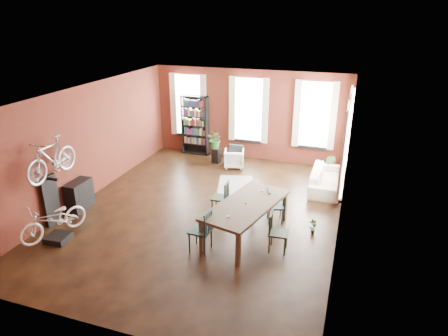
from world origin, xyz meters
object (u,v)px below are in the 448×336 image
at_px(bookshelf, 195,125).
at_px(plant_stand, 217,155).
at_px(dining_chair_d, 275,206).
at_px(bicycle_floor, 51,205).
at_px(dining_chair_a, 200,230).
at_px(dining_chair_b, 220,198).
at_px(bike_trainer, 58,238).
at_px(console_table, 79,195).
at_px(dining_chair_c, 278,233).
at_px(white_armchair, 234,158).
at_px(cream_sofa, 326,176).
at_px(dining_table, 246,219).

relative_size(bookshelf, plant_stand, 4.15).
relative_size(dining_chair_d, bicycle_floor, 0.54).
distance_m(dining_chair_a, dining_chair_d, 2.25).
distance_m(dining_chair_b, bicycle_floor, 4.13).
bearing_deg(bike_trainer, console_table, 109.16).
height_order(dining_chair_c, white_armchair, dining_chair_c).
relative_size(white_armchair, cream_sofa, 0.32).
bearing_deg(dining_chair_a, plant_stand, -161.31).
distance_m(bookshelf, bike_trainer, 6.87).
xyz_separation_m(white_armchair, plant_stand, (-0.72, 0.22, -0.07)).
relative_size(bookshelf, console_table, 2.75).
xyz_separation_m(dining_chair_b, bike_trainer, (-3.18, -2.54, -0.38)).
height_order(dining_chair_b, console_table, dining_chair_b).
bearing_deg(dining_chair_a, dining_chair_b, -172.28).
relative_size(dining_table, bicycle_floor, 1.53).
relative_size(bookshelf, white_armchair, 3.26).
bearing_deg(console_table, plant_stand, 62.60).
distance_m(dining_table, dining_chair_a, 1.24).
bearing_deg(bicycle_floor, bike_trainer, 73.92).
height_order(dining_chair_a, bookshelf, bookshelf).
bearing_deg(cream_sofa, console_table, 119.33).
height_order(bookshelf, cream_sofa, bookshelf).
distance_m(dining_chair_c, bicycle_floor, 5.21).
bearing_deg(console_table, dining_chair_d, 10.75).
xyz_separation_m(dining_chair_c, cream_sofa, (0.69, 3.80, -0.05)).
bearing_deg(dining_chair_d, bicycle_floor, 100.61).
xyz_separation_m(cream_sofa, bicycle_floor, (-5.71, -5.08, 0.55)).
height_order(dining_chair_a, bicycle_floor, bicycle_floor).
distance_m(dining_table, white_armchair, 4.51).
distance_m(white_armchair, cream_sofa, 3.26).
distance_m(dining_chair_a, bike_trainer, 3.44).
bearing_deg(dining_chair_d, dining_table, 131.02).
distance_m(dining_chair_a, white_armchair, 5.21).
xyz_separation_m(bookshelf, console_table, (-1.28, -5.20, -0.70)).
bearing_deg(console_table, dining_chair_a, -12.02).
bearing_deg(dining_table, white_armchair, 125.24).
relative_size(dining_chair_c, plant_stand, 1.73).
bearing_deg(dining_table, cream_sofa, 79.77).
bearing_deg(dining_chair_a, bookshelf, -153.86).
xyz_separation_m(dining_chair_b, dining_chair_d, (1.48, 0.01, -0.01)).
distance_m(dining_chair_d, cream_sofa, 2.71).
bearing_deg(plant_stand, dining_chair_b, -68.96).
bearing_deg(white_armchair, dining_chair_a, 83.79).
bearing_deg(dining_chair_d, dining_chair_a, 125.60).
distance_m(dining_chair_b, white_armchair, 3.40).
relative_size(white_armchair, bicycle_floor, 0.42).
bearing_deg(bicycle_floor, dining_table, 43.12).
height_order(dining_chair_b, dining_chair_c, dining_chair_c).
height_order(cream_sofa, plant_stand, cream_sofa).
bearing_deg(cream_sofa, dining_table, 155.42).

